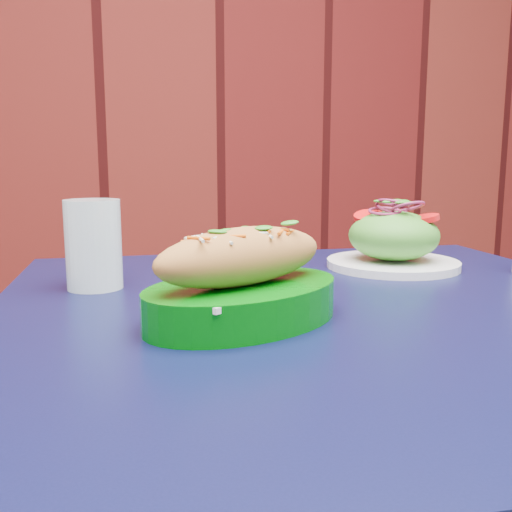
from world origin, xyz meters
name	(u,v)px	position (x,y,z in m)	size (l,w,h in m)	color
brick_wall	(218,12)	(0.00, 2.97, 1.40)	(4.90, 0.04, 2.80)	#480D0D
cafe_table	(333,374)	(-0.20, 1.63, 0.66)	(0.88, 0.88, 0.75)	black
banh_mi_basket	(243,281)	(-0.32, 1.59, 0.79)	(0.27, 0.23, 0.11)	#006007
salad_plate	(393,241)	(-0.01, 1.81, 0.79)	(0.21, 0.21, 0.11)	white
water_glass	(94,244)	(-0.46, 1.80, 0.81)	(0.07, 0.07, 0.12)	silver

